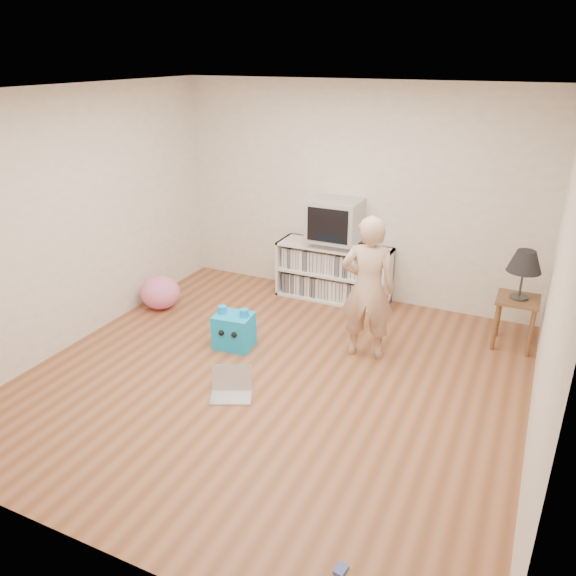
{
  "coord_description": "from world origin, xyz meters",
  "views": [
    {
      "loc": [
        2.07,
        -4.1,
        2.89
      ],
      "look_at": [
        -0.03,
        0.4,
        0.78
      ],
      "focal_mm": 35.0,
      "sensor_mm": 36.0,
      "label": 1
    }
  ],
  "objects_px": {
    "table_lamp": "(525,262)",
    "plush_pink": "(161,293)",
    "side_table": "(517,310)",
    "plush_blue": "(234,330)",
    "dvd_deck": "(335,243)",
    "media_unit": "(334,272)",
    "laptop": "(231,387)",
    "crt_tv": "(335,220)",
    "person": "(368,288)"
  },
  "relations": [
    {
      "from": "dvd_deck",
      "to": "crt_tv",
      "type": "bearing_deg",
      "value": -90.0
    },
    {
      "from": "media_unit",
      "to": "plush_pink",
      "type": "height_order",
      "value": "media_unit"
    },
    {
      "from": "table_lamp",
      "to": "plush_pink",
      "type": "distance_m",
      "value": 4.09
    },
    {
      "from": "laptop",
      "to": "plush_blue",
      "type": "bearing_deg",
      "value": 93.83
    },
    {
      "from": "person",
      "to": "dvd_deck",
      "type": "bearing_deg",
      "value": -66.64
    },
    {
      "from": "laptop",
      "to": "dvd_deck",
      "type": "bearing_deg",
      "value": 63.83
    },
    {
      "from": "table_lamp",
      "to": "crt_tv",
      "type": "bearing_deg",
      "value": 170.34
    },
    {
      "from": "table_lamp",
      "to": "plush_blue",
      "type": "height_order",
      "value": "table_lamp"
    },
    {
      "from": "crt_tv",
      "to": "plush_pink",
      "type": "relative_size",
      "value": 1.29
    },
    {
      "from": "dvd_deck",
      "to": "table_lamp",
      "type": "relative_size",
      "value": 0.87
    },
    {
      "from": "side_table",
      "to": "laptop",
      "type": "relative_size",
      "value": 1.21
    },
    {
      "from": "laptop",
      "to": "person",
      "type": "bearing_deg",
      "value": 29.66
    },
    {
      "from": "laptop",
      "to": "crt_tv",
      "type": "bearing_deg",
      "value": 63.83
    },
    {
      "from": "crt_tv",
      "to": "dvd_deck",
      "type": "bearing_deg",
      "value": 90.0
    },
    {
      "from": "table_lamp",
      "to": "plush_blue",
      "type": "bearing_deg",
      "value": -154.64
    },
    {
      "from": "table_lamp",
      "to": "plush_pink",
      "type": "relative_size",
      "value": 1.11
    },
    {
      "from": "side_table",
      "to": "plush_blue",
      "type": "xyz_separation_m",
      "value": [
        -2.65,
        -1.25,
        -0.23
      ]
    },
    {
      "from": "plush_pink",
      "to": "person",
      "type": "bearing_deg",
      "value": -1.14
    },
    {
      "from": "person",
      "to": "plush_pink",
      "type": "distance_m",
      "value": 2.64
    },
    {
      "from": "media_unit",
      "to": "person",
      "type": "bearing_deg",
      "value": -56.7
    },
    {
      "from": "person",
      "to": "plush_blue",
      "type": "bearing_deg",
      "value": 7.62
    },
    {
      "from": "table_lamp",
      "to": "laptop",
      "type": "height_order",
      "value": "table_lamp"
    },
    {
      "from": "crt_tv",
      "to": "person",
      "type": "xyz_separation_m",
      "value": [
        0.8,
        -1.2,
        -0.28
      ]
    },
    {
      "from": "media_unit",
      "to": "table_lamp",
      "type": "relative_size",
      "value": 2.72
    },
    {
      "from": "side_table",
      "to": "plush_blue",
      "type": "bearing_deg",
      "value": -154.64
    },
    {
      "from": "dvd_deck",
      "to": "plush_pink",
      "type": "xyz_separation_m",
      "value": [
        -1.79,
        -1.15,
        -0.54
      ]
    },
    {
      "from": "media_unit",
      "to": "crt_tv",
      "type": "bearing_deg",
      "value": -90.0
    },
    {
      "from": "plush_pink",
      "to": "media_unit",
      "type": "bearing_deg",
      "value": 33.25
    },
    {
      "from": "plush_blue",
      "to": "media_unit",
      "type": "bearing_deg",
      "value": 66.89
    },
    {
      "from": "plush_pink",
      "to": "plush_blue",
      "type": "bearing_deg",
      "value": -19.97
    },
    {
      "from": "person",
      "to": "plush_pink",
      "type": "xyz_separation_m",
      "value": [
        -2.59,
        0.05,
        -0.54
      ]
    },
    {
      "from": "side_table",
      "to": "plush_blue",
      "type": "distance_m",
      "value": 2.94
    },
    {
      "from": "crt_tv",
      "to": "person",
      "type": "bearing_deg",
      "value": -56.29
    },
    {
      "from": "dvd_deck",
      "to": "plush_blue",
      "type": "xyz_separation_m",
      "value": [
        -0.49,
        -1.62,
        -0.54
      ]
    },
    {
      "from": "dvd_deck",
      "to": "laptop",
      "type": "height_order",
      "value": "dvd_deck"
    },
    {
      "from": "media_unit",
      "to": "laptop",
      "type": "distance_m",
      "value": 2.45
    },
    {
      "from": "media_unit",
      "to": "dvd_deck",
      "type": "height_order",
      "value": "dvd_deck"
    },
    {
      "from": "crt_tv",
      "to": "person",
      "type": "relative_size",
      "value": 0.41
    },
    {
      "from": "media_unit",
      "to": "dvd_deck",
      "type": "relative_size",
      "value": 3.11
    },
    {
      "from": "media_unit",
      "to": "side_table",
      "type": "relative_size",
      "value": 2.55
    },
    {
      "from": "dvd_deck",
      "to": "laptop",
      "type": "xyz_separation_m",
      "value": [
        -0.07,
        -2.41,
        -0.67
      ]
    },
    {
      "from": "dvd_deck",
      "to": "table_lamp",
      "type": "height_order",
      "value": "table_lamp"
    },
    {
      "from": "crt_tv",
      "to": "table_lamp",
      "type": "height_order",
      "value": "crt_tv"
    },
    {
      "from": "media_unit",
      "to": "dvd_deck",
      "type": "xyz_separation_m",
      "value": [
        0.0,
        -0.02,
        0.39
      ]
    },
    {
      "from": "media_unit",
      "to": "plush_blue",
      "type": "bearing_deg",
      "value": -106.72
    },
    {
      "from": "side_table",
      "to": "laptop",
      "type": "xyz_separation_m",
      "value": [
        -2.22,
        -2.04,
        -0.35
      ]
    },
    {
      "from": "person",
      "to": "plush_pink",
      "type": "relative_size",
      "value": 3.17
    },
    {
      "from": "crt_tv",
      "to": "table_lamp",
      "type": "relative_size",
      "value": 1.17
    },
    {
      "from": "dvd_deck",
      "to": "laptop",
      "type": "relative_size",
      "value": 0.99
    },
    {
      "from": "plush_pink",
      "to": "laptop",
      "type": "bearing_deg",
      "value": -36.19
    }
  ]
}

